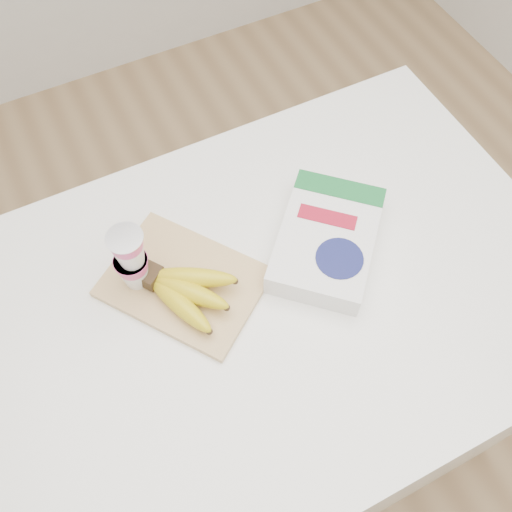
{
  "coord_description": "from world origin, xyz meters",
  "views": [
    {
      "loc": [
        -0.25,
        -0.48,
        2.07
      ],
      "look_at": [
        0.03,
        0.07,
        1.05
      ],
      "focal_mm": 40.0,
      "sensor_mm": 36.0,
      "label": 1
    }
  ],
  "objects_px": {
    "table": "(259,376)",
    "bananas": "(185,290)",
    "cereal_box": "(327,240)",
    "cutting_board": "(184,282)",
    "yogurt_stack": "(131,259)"
  },
  "relations": [
    {
      "from": "bananas",
      "to": "cereal_box",
      "type": "height_order",
      "value": "bananas"
    },
    {
      "from": "yogurt_stack",
      "to": "cereal_box",
      "type": "height_order",
      "value": "yogurt_stack"
    },
    {
      "from": "bananas",
      "to": "table",
      "type": "bearing_deg",
      "value": -23.94
    },
    {
      "from": "yogurt_stack",
      "to": "cereal_box",
      "type": "relative_size",
      "value": 0.48
    },
    {
      "from": "cutting_board",
      "to": "bananas",
      "type": "distance_m",
      "value": 0.05
    },
    {
      "from": "yogurt_stack",
      "to": "cereal_box",
      "type": "bearing_deg",
      "value": -13.75
    },
    {
      "from": "cutting_board",
      "to": "yogurt_stack",
      "type": "xyz_separation_m",
      "value": [
        -0.08,
        0.04,
        0.1
      ]
    },
    {
      "from": "cutting_board",
      "to": "bananas",
      "type": "height_order",
      "value": "bananas"
    },
    {
      "from": "yogurt_stack",
      "to": "cereal_box",
      "type": "distance_m",
      "value": 0.41
    },
    {
      "from": "table",
      "to": "bananas",
      "type": "bearing_deg",
      "value": 156.06
    },
    {
      "from": "bananas",
      "to": "cereal_box",
      "type": "xyz_separation_m",
      "value": [
        0.32,
        -0.02,
        -0.01
      ]
    },
    {
      "from": "cereal_box",
      "to": "bananas",
      "type": "bearing_deg",
      "value": -140.43
    },
    {
      "from": "table",
      "to": "cereal_box",
      "type": "distance_m",
      "value": 0.57
    },
    {
      "from": "cutting_board",
      "to": "bananas",
      "type": "bearing_deg",
      "value": -140.45
    },
    {
      "from": "bananas",
      "to": "cutting_board",
      "type": "bearing_deg",
      "value": 75.01
    }
  ]
}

